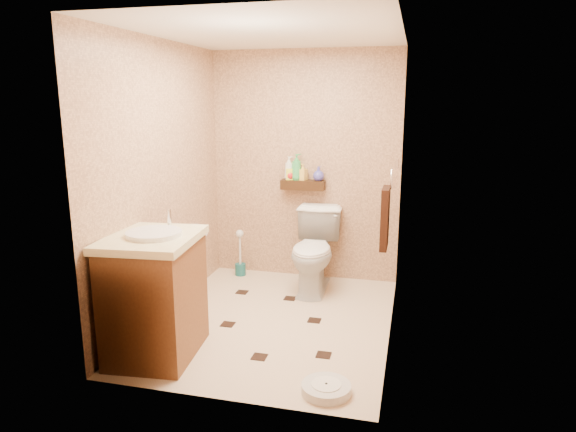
# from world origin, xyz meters

# --- Properties ---
(ground) EXTENTS (2.50, 2.50, 0.00)m
(ground) POSITION_xyz_m (0.00, 0.00, 0.00)
(ground) COLOR beige
(ground) RESTS_ON ground
(wall_back) EXTENTS (2.00, 0.04, 2.40)m
(wall_back) POSITION_xyz_m (0.00, 1.25, 1.20)
(wall_back) COLOR tan
(wall_back) RESTS_ON ground
(wall_front) EXTENTS (2.00, 0.04, 2.40)m
(wall_front) POSITION_xyz_m (0.00, -1.25, 1.20)
(wall_front) COLOR tan
(wall_front) RESTS_ON ground
(wall_left) EXTENTS (0.04, 2.50, 2.40)m
(wall_left) POSITION_xyz_m (-1.00, 0.00, 1.20)
(wall_left) COLOR tan
(wall_left) RESTS_ON ground
(wall_right) EXTENTS (0.04, 2.50, 2.40)m
(wall_right) POSITION_xyz_m (1.00, 0.00, 1.20)
(wall_right) COLOR tan
(wall_right) RESTS_ON ground
(ceiling) EXTENTS (2.00, 2.50, 0.02)m
(ceiling) POSITION_xyz_m (0.00, 0.00, 2.40)
(ceiling) COLOR silver
(ceiling) RESTS_ON wall_back
(wall_shelf) EXTENTS (0.46, 0.14, 0.10)m
(wall_shelf) POSITION_xyz_m (0.00, 1.17, 1.02)
(wall_shelf) COLOR #32200D
(wall_shelf) RESTS_ON wall_back
(floor_accents) EXTENTS (1.14, 1.34, 0.01)m
(floor_accents) POSITION_xyz_m (0.02, -0.03, 0.00)
(floor_accents) COLOR black
(floor_accents) RESTS_ON ground
(toilet) EXTENTS (0.49, 0.82, 0.82)m
(toilet) POSITION_xyz_m (0.20, 0.83, 0.41)
(toilet) COLOR white
(toilet) RESTS_ON ground
(vanity) EXTENTS (0.70, 0.82, 1.08)m
(vanity) POSITION_xyz_m (-0.70, -0.78, 0.48)
(vanity) COLOR brown
(vanity) RESTS_ON ground
(bathroom_scale) EXTENTS (0.36, 0.36, 0.07)m
(bathroom_scale) POSITION_xyz_m (0.64, -1.01, 0.03)
(bathroom_scale) COLOR silver
(bathroom_scale) RESTS_ON ground
(toilet_brush) EXTENTS (0.12, 0.12, 0.51)m
(toilet_brush) POSITION_xyz_m (-0.68, 1.07, 0.18)
(toilet_brush) COLOR #175A5E
(toilet_brush) RESTS_ON ground
(towel_ring) EXTENTS (0.12, 0.30, 0.76)m
(towel_ring) POSITION_xyz_m (0.91, 0.25, 0.95)
(towel_ring) COLOR silver
(towel_ring) RESTS_ON wall_right
(toilet_paper) EXTENTS (0.12, 0.11, 0.12)m
(toilet_paper) POSITION_xyz_m (-0.94, 0.65, 0.60)
(toilet_paper) COLOR silver
(toilet_paper) RESTS_ON wall_left
(bottle_a) EXTENTS (0.11, 0.11, 0.25)m
(bottle_a) POSITION_xyz_m (-0.15, 1.17, 1.19)
(bottle_a) COLOR silver
(bottle_a) RESTS_ON wall_shelf
(bottle_b) EXTENTS (0.11, 0.11, 0.18)m
(bottle_b) POSITION_xyz_m (-0.14, 1.17, 1.16)
(bottle_b) COLOR #F2F633
(bottle_b) RESTS_ON wall_shelf
(bottle_c) EXTENTS (0.14, 0.14, 0.14)m
(bottle_c) POSITION_xyz_m (-0.14, 1.17, 1.14)
(bottle_c) COLOR red
(bottle_c) RESTS_ON wall_shelf
(bottle_d) EXTENTS (0.15, 0.15, 0.27)m
(bottle_d) POSITION_xyz_m (-0.07, 1.17, 1.21)
(bottle_d) COLOR green
(bottle_d) RESTS_ON wall_shelf
(bottle_e) EXTENTS (0.10, 0.10, 0.17)m
(bottle_e) POSITION_xyz_m (-0.00, 1.17, 1.16)
(bottle_e) COLOR gold
(bottle_e) RESTS_ON wall_shelf
(bottle_f) EXTENTS (0.15, 0.15, 0.15)m
(bottle_f) POSITION_xyz_m (0.16, 1.17, 1.14)
(bottle_f) COLOR #4543A8
(bottle_f) RESTS_ON wall_shelf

